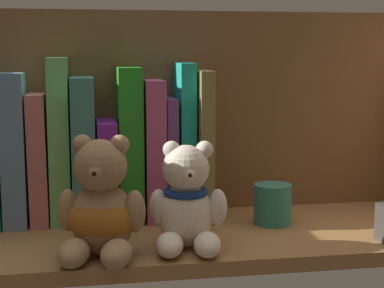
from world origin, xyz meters
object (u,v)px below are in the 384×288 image
book_8 (107,169)px  book_11 (170,157)px  book_13 (200,143)px  teddy_bear_smaller (188,203)px  book_9 (130,143)px  book_5 (39,158)px  book_7 (84,149)px  book_12 (184,140)px  book_6 (60,140)px  book_10 (153,149)px  pillar_candle (273,204)px  teddy_bear_larger (101,209)px  book_4 (16,149)px

book_8 → book_11: 9.87cm
book_13 → teddy_bear_smaller: size_ratio=1.61×
book_9 → book_5: bearing=-180.0°
book_7 → book_12: size_ratio=0.92×
book_12 → book_13: bearing=0.0°
book_8 → book_11: size_ratio=0.82×
book_11 → book_6: bearing=180.0°
book_7 → book_13: bearing=0.0°
book_11 → book_5: bearing=-180.0°
book_10 → pillar_candle: size_ratio=3.56×
book_8 → book_10: book_10 is taller
book_9 → book_12: book_12 is taller
book_7 → book_8: bearing=-0.0°
book_7 → book_11: 13.29cm
book_5 → teddy_bear_larger: bearing=-64.2°
book_4 → book_13: book_13 is taller
book_8 → book_9: (3.55, 0.00, 3.97)cm
book_10 → book_12: 5.05cm
book_12 → book_9: bearing=180.0°
book_5 → book_7: bearing=0.0°
book_5 → book_4: bearing=180.0°
book_5 → teddy_bear_larger: (8.74, -18.09, -3.68)cm
book_11 → pillar_candle: size_ratio=3.10×
book_5 → book_6: bearing=0.0°
book_5 → book_8: (10.10, 0.00, -2.06)cm
book_9 → teddy_bear_larger: book_9 is taller
book_8 → book_9: 5.32cm
book_5 → book_9: book_9 is taller
book_7 → book_10: bearing=-0.0°
book_7 → teddy_bear_larger: 18.85cm
book_13 → pillar_candle: bearing=-37.0°
book_12 → book_10: bearing=-180.0°
teddy_bear_smaller → book_10: bearing=99.3°
teddy_bear_smaller → book_8: bearing=120.5°
book_5 → book_9: bearing=0.0°
book_4 → book_13: size_ratio=0.99×
book_10 → teddy_bear_smaller: 17.60cm
book_5 → book_13: book_13 is taller
book_6 → book_11: book_6 is taller
book_11 → book_9: bearing=180.0°
book_8 → pillar_candle: bearing=-16.9°
book_13 → book_9: bearing=-180.0°
book_5 → book_13: size_ratio=0.85×
teddy_bear_smaller → book_6: bearing=135.2°
book_11 → teddy_bear_smaller: size_ratio=1.32×
book_6 → book_13: size_ratio=1.09×
book_5 → teddy_bear_smaller: 26.33cm
book_4 → book_5: size_ratio=1.16×
book_4 → book_7: (9.96, 0.00, -0.33)cm
book_7 → book_9: bearing=-0.0°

